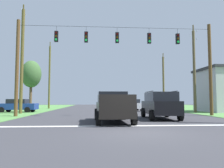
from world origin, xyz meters
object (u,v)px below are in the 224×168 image
(distant_car_oncoming, at_px, (18,105))
(utility_pole_mid_left, at_px, (22,60))
(overhead_signal_span, at_px, (117,62))
(distant_car_crossing_white, at_px, (133,105))
(suv_black, at_px, (160,105))
(pickup_truck, at_px, (113,107))
(utility_pole_far_right, at_px, (163,82))
(utility_pole_far_left, at_px, (49,76))
(utility_pole_mid_right, at_px, (194,69))
(tree_roadside_right, at_px, (31,74))

(distant_car_oncoming, distance_m, utility_pole_mid_left, 5.77)
(overhead_signal_span, relative_size, distant_car_crossing_white, 4.05)
(suv_black, bearing_deg, pickup_truck, -150.88)
(pickup_truck, height_order, distant_car_crossing_white, pickup_truck)
(overhead_signal_span, xyz_separation_m, utility_pole_far_right, (9.41, 16.91, -0.31))
(pickup_truck, bearing_deg, distant_car_crossing_white, 75.94)
(utility_pole_mid_left, height_order, utility_pole_far_left, utility_pole_mid_left)
(pickup_truck, bearing_deg, distant_car_oncoming, 130.29)
(utility_pole_far_left, bearing_deg, overhead_signal_span, -61.28)
(distant_car_crossing_white, xyz_separation_m, utility_pole_far_right, (6.41, 7.10, 3.70))
(suv_black, distance_m, utility_pole_mid_left, 15.05)
(utility_pole_far_left, bearing_deg, utility_pole_mid_right, -34.11)
(overhead_signal_span, height_order, distant_car_crossing_white, overhead_signal_span)
(utility_pole_mid_left, bearing_deg, utility_pole_far_right, 34.36)
(tree_roadside_right, bearing_deg, utility_pole_far_right, 11.65)
(suv_black, distance_m, utility_pole_far_left, 24.49)
(utility_pole_far_left, bearing_deg, utility_pole_mid_left, -89.84)
(utility_pole_mid_right, relative_size, utility_pole_far_left, 0.90)
(pickup_truck, distance_m, utility_pole_far_left, 24.71)
(overhead_signal_span, height_order, pickup_truck, overhead_signal_span)
(utility_pole_far_right, xyz_separation_m, utility_pole_far_left, (-19.01, 0.62, 0.88))
(overhead_signal_span, xyz_separation_m, utility_pole_far_left, (-9.60, 17.52, 0.57))
(utility_pole_mid_right, relative_size, tree_roadside_right, 1.42)
(overhead_signal_span, distance_m, distant_car_oncoming, 13.44)
(distant_car_crossing_white, bearing_deg, utility_pole_far_right, 47.91)
(distant_car_crossing_white, xyz_separation_m, utility_pole_mid_right, (6.25, -5.06, 4.16))
(pickup_truck, height_order, utility_pole_far_right, utility_pole_far_right)
(overhead_signal_span, xyz_separation_m, distant_car_crossing_white, (3.00, 9.81, -4.01))
(utility_pole_mid_left, relative_size, utility_pole_far_left, 1.04)
(utility_pole_far_right, relative_size, utility_pole_mid_left, 0.81)
(distant_car_crossing_white, xyz_separation_m, distant_car_oncoming, (-13.86, -2.98, 0.00))
(pickup_truck, xyz_separation_m, suv_black, (3.70, 2.06, 0.09))
(suv_black, relative_size, tree_roadside_right, 0.69)
(pickup_truck, xyz_separation_m, utility_pole_far_right, (10.15, 22.02, 3.52))
(distant_car_oncoming, xyz_separation_m, utility_pole_mid_right, (20.11, -2.08, 4.16))
(suv_black, xyz_separation_m, distant_car_crossing_white, (0.04, 12.86, -0.27))
(suv_black, xyz_separation_m, utility_pole_mid_right, (6.29, 7.81, 3.89))
(pickup_truck, relative_size, tree_roadside_right, 0.77)
(utility_pole_mid_right, distance_m, tree_roadside_right, 21.88)
(utility_pole_mid_left, height_order, tree_roadside_right, utility_pole_mid_left)
(distant_car_crossing_white, relative_size, utility_pole_mid_right, 0.43)
(distant_car_oncoming, distance_m, utility_pole_mid_right, 20.64)
(overhead_signal_span, relative_size, utility_pole_far_right, 1.88)
(tree_roadside_right, bearing_deg, distant_car_crossing_white, -11.42)
(distant_car_crossing_white, distance_m, utility_pole_mid_left, 14.69)
(overhead_signal_span, bearing_deg, utility_pole_far_left, 118.72)
(pickup_truck, bearing_deg, utility_pole_mid_right, 44.65)
(distant_car_crossing_white, relative_size, distant_car_oncoming, 0.99)
(distant_car_crossing_white, relative_size, utility_pole_mid_left, 0.38)
(pickup_truck, distance_m, suv_black, 4.24)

